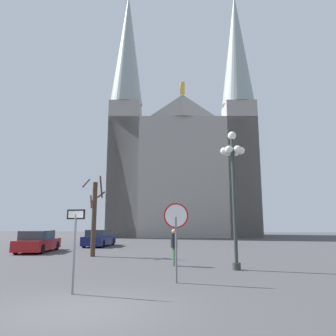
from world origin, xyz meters
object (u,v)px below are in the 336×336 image
at_px(parked_car_near_red, 38,242).
at_px(parked_car_far_navy, 99,238).
at_px(street_lamp, 233,174).
at_px(pedestrian_walking, 174,243).
at_px(cathedral, 182,162).
at_px(one_way_arrow_sign, 75,239).
at_px(stop_sign, 176,225).
at_px(bare_tree, 94,215).

distance_m(parked_car_near_red, parked_car_far_navy, 6.07).
distance_m(street_lamp, pedestrian_walking, 4.32).
xyz_separation_m(cathedral, one_way_arrow_sign, (-1.19, -37.40, -9.41)).
relative_size(one_way_arrow_sign, parked_car_near_red, 0.52).
relative_size(cathedral, stop_sign, 13.87).
bearing_deg(cathedral, bare_tree, -98.16).
xyz_separation_m(one_way_arrow_sign, bare_tree, (-2.76, 9.82, 0.91)).
bearing_deg(street_lamp, parked_car_near_red, 151.05).
bearing_deg(cathedral, street_lamp, -82.86).
xyz_separation_m(one_way_arrow_sign, pedestrian_walking, (2.45, 6.13, -0.49)).
height_order(stop_sign, one_way_arrow_sign, stop_sign).
distance_m(one_way_arrow_sign, parked_car_far_navy, 18.37).
bearing_deg(parked_car_far_navy, cathedral, 72.85).
bearing_deg(parked_car_far_navy, one_way_arrow_sign, -74.55).
xyz_separation_m(stop_sign, bare_tree, (-5.61, 7.85, 0.52)).
height_order(cathedral, bare_tree, cathedral).
bearing_deg(cathedral, one_way_arrow_sign, -91.82).
distance_m(cathedral, parked_car_near_red, 28.55).
relative_size(stop_sign, pedestrian_walking, 1.58).
relative_size(parked_car_near_red, pedestrian_walking, 2.74).
bearing_deg(parked_car_near_red, pedestrian_walking, -31.42).
bearing_deg(cathedral, stop_sign, -87.33).
bearing_deg(pedestrian_walking, bare_tree, 144.69).
xyz_separation_m(bare_tree, pedestrian_walking, (5.21, -3.69, -1.41)).
height_order(parked_car_far_navy, pedestrian_walking, pedestrian_walking).
distance_m(street_lamp, parked_car_near_red, 14.97).
bearing_deg(parked_car_near_red, stop_sign, -44.68).
distance_m(bare_tree, pedestrian_walking, 6.54).
bearing_deg(parked_car_far_navy, pedestrian_walking, -57.59).
distance_m(parked_car_near_red, pedestrian_walking, 11.68).
height_order(stop_sign, parked_car_near_red, stop_sign).
bearing_deg(bare_tree, stop_sign, -54.45).
relative_size(street_lamp, pedestrian_walking, 3.62).
bearing_deg(parked_car_near_red, bare_tree, -26.75).
relative_size(street_lamp, parked_car_near_red, 1.32).
bearing_deg(pedestrian_walking, one_way_arrow_sign, -111.80).
height_order(one_way_arrow_sign, bare_tree, bare_tree).
distance_m(one_way_arrow_sign, bare_tree, 10.24).
xyz_separation_m(parked_car_far_navy, pedestrian_walking, (7.34, -11.56, 0.37)).
bearing_deg(parked_car_near_red, parked_car_far_navy, 64.45).
bearing_deg(one_way_arrow_sign, street_lamp, 44.66).
bearing_deg(bare_tree, one_way_arrow_sign, -74.29).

